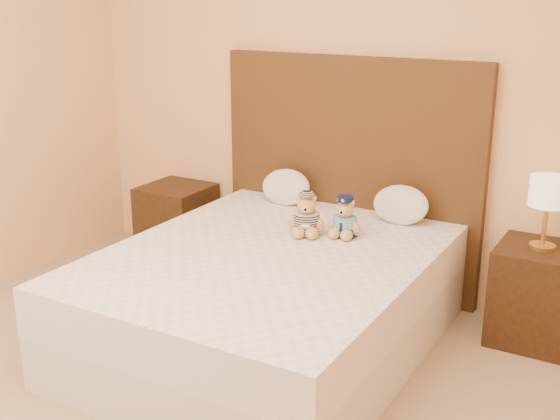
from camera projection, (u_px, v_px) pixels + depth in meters
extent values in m
cube|color=#F4BF85|center=(354.00, 80.00, 4.36)|extent=(4.00, 0.04, 2.70)
cube|color=white|center=(269.00, 320.00, 3.85)|extent=(1.60, 2.00, 0.30)
cube|color=white|center=(268.00, 274.00, 3.77)|extent=(1.60, 2.00, 0.25)
cube|color=#452D14|center=(349.00, 175.00, 4.50)|extent=(1.75, 0.08, 1.50)
cube|color=#392312|center=(177.00, 223.00, 5.07)|extent=(0.45, 0.45, 0.55)
cube|color=#392312|center=(536.00, 295.00, 3.88)|extent=(0.45, 0.45, 0.55)
cylinder|color=gold|center=(542.00, 246.00, 3.79)|extent=(0.14, 0.14, 0.02)
cylinder|color=gold|center=(545.00, 223.00, 3.75)|extent=(0.02, 0.02, 0.26)
cylinder|color=beige|center=(549.00, 191.00, 3.70)|extent=(0.20, 0.20, 0.16)
ellipsoid|color=white|center=(286.00, 185.00, 4.55)|extent=(0.34, 0.22, 0.24)
ellipsoid|color=white|center=(401.00, 203.00, 4.18)|extent=(0.34, 0.22, 0.24)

